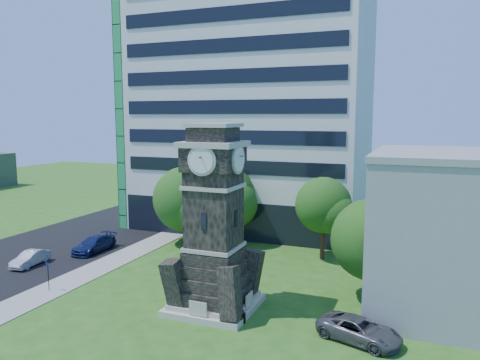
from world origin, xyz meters
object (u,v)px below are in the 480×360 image
at_px(car_street_mid, 30,258).
at_px(car_east_lot, 359,330).
at_px(clock_tower, 214,230).
at_px(car_street_north, 94,244).
at_px(park_bench, 231,314).
at_px(street_sign, 48,273).

height_order(car_street_mid, car_east_lot, car_east_lot).
relative_size(clock_tower, car_street_north, 2.47).
bearing_deg(car_east_lot, clock_tower, 100.98).
bearing_deg(park_bench, clock_tower, 150.88).
bearing_deg(street_sign, car_east_lot, 25.59).
distance_m(clock_tower, street_sign, 13.19).
bearing_deg(car_east_lot, car_street_mid, 101.14).
relative_size(car_street_mid, car_street_north, 0.76).
bearing_deg(car_street_mid, street_sign, -40.54).
bearing_deg(clock_tower, car_street_mid, 172.87).
distance_m(car_east_lot, street_sign, 22.06).
bearing_deg(park_bench, car_street_mid, -179.97).
bearing_deg(street_sign, park_bench, 25.03).
bearing_deg(car_street_mid, car_street_north, 60.48).
height_order(car_street_mid, car_street_north, car_street_north).
bearing_deg(car_street_mid, clock_tower, -13.27).
distance_m(clock_tower, car_street_mid, 19.12).
relative_size(clock_tower, car_east_lot, 2.55).
height_order(car_street_north, park_bench, car_street_north).
bearing_deg(car_street_north, clock_tower, -25.75).
relative_size(car_street_mid, car_east_lot, 0.79).
xyz_separation_m(clock_tower, park_bench, (1.86, -1.56, -4.81)).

